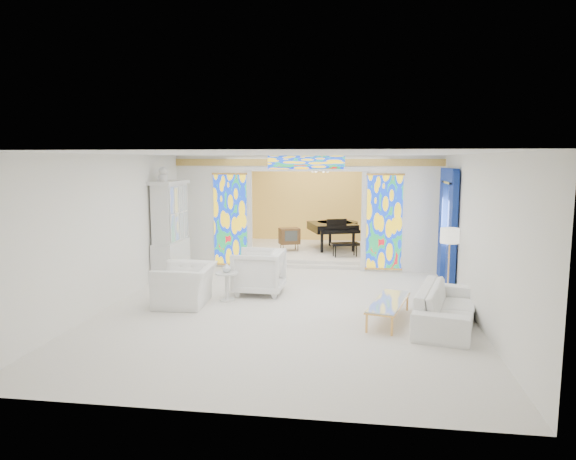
# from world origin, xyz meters

# --- Properties ---
(floor) EXTENTS (12.00, 12.00, 0.00)m
(floor) POSITION_xyz_m (0.00, 0.00, 0.00)
(floor) COLOR white
(floor) RESTS_ON ground
(ceiling) EXTENTS (7.00, 12.00, 0.02)m
(ceiling) POSITION_xyz_m (0.00, 0.00, 3.00)
(ceiling) COLOR white
(ceiling) RESTS_ON wall_back
(wall_back) EXTENTS (7.00, 0.02, 3.00)m
(wall_back) POSITION_xyz_m (0.00, 6.00, 1.50)
(wall_back) COLOR white
(wall_back) RESTS_ON floor
(wall_front) EXTENTS (7.00, 0.02, 3.00)m
(wall_front) POSITION_xyz_m (0.00, -6.00, 1.50)
(wall_front) COLOR white
(wall_front) RESTS_ON floor
(wall_left) EXTENTS (0.02, 12.00, 3.00)m
(wall_left) POSITION_xyz_m (-3.50, 0.00, 1.50)
(wall_left) COLOR white
(wall_left) RESTS_ON floor
(wall_right) EXTENTS (0.02, 12.00, 3.00)m
(wall_right) POSITION_xyz_m (3.50, 0.00, 1.50)
(wall_right) COLOR white
(wall_right) RESTS_ON floor
(partition_wall) EXTENTS (7.00, 0.22, 3.00)m
(partition_wall) POSITION_xyz_m (0.00, 2.00, 1.65)
(partition_wall) COLOR white
(partition_wall) RESTS_ON floor
(stained_glass_left) EXTENTS (0.90, 0.04, 2.40)m
(stained_glass_left) POSITION_xyz_m (-2.03, 1.89, 1.30)
(stained_glass_left) COLOR gold
(stained_glass_left) RESTS_ON partition_wall
(stained_glass_right) EXTENTS (0.90, 0.04, 2.40)m
(stained_glass_right) POSITION_xyz_m (2.03, 1.89, 1.30)
(stained_glass_right) COLOR gold
(stained_glass_right) RESTS_ON partition_wall
(stained_glass_transom) EXTENTS (2.00, 0.04, 0.34)m
(stained_glass_transom) POSITION_xyz_m (0.00, 1.89, 2.82)
(stained_glass_transom) COLOR gold
(stained_glass_transom) RESTS_ON partition_wall
(alcove_platform) EXTENTS (6.80, 3.80, 0.18)m
(alcove_platform) POSITION_xyz_m (0.00, 4.10, 0.09)
(alcove_platform) COLOR white
(alcove_platform) RESTS_ON floor
(gold_curtain_back) EXTENTS (6.70, 0.10, 2.90)m
(gold_curtain_back) POSITION_xyz_m (0.00, 5.88, 1.50)
(gold_curtain_back) COLOR #E9B051
(gold_curtain_back) RESTS_ON wall_back
(chandelier) EXTENTS (0.48, 0.48, 0.30)m
(chandelier) POSITION_xyz_m (0.20, 4.00, 2.55)
(chandelier) COLOR #DEA14E
(chandelier) RESTS_ON ceiling
(blue_drapes) EXTENTS (0.14, 1.85, 2.65)m
(blue_drapes) POSITION_xyz_m (3.40, 0.70, 1.58)
(blue_drapes) COLOR navy
(blue_drapes) RESTS_ON wall_right
(china_cabinet) EXTENTS (0.56, 1.46, 2.72)m
(china_cabinet) POSITION_xyz_m (-3.22, 0.60, 1.17)
(china_cabinet) COLOR silver
(china_cabinet) RESTS_ON floor
(armchair_left) EXTENTS (1.14, 1.28, 0.80)m
(armchair_left) POSITION_xyz_m (-2.04, -1.74, 0.40)
(armchair_left) COLOR white
(armchair_left) RESTS_ON floor
(armchair_right) EXTENTS (1.08, 1.05, 0.96)m
(armchair_right) POSITION_xyz_m (-0.75, -0.69, 0.48)
(armchair_right) COLOR white
(armchair_right) RESTS_ON floor
(sofa) EXTENTS (1.46, 2.49, 0.68)m
(sofa) POSITION_xyz_m (2.95, -2.35, 0.34)
(sofa) COLOR white
(sofa) RESTS_ON floor
(side_table) EXTENTS (0.52, 0.52, 0.59)m
(side_table) POSITION_xyz_m (-1.29, -1.34, 0.39)
(side_table) COLOR silver
(side_table) RESTS_ON floor
(vase) EXTENTS (0.23, 0.23, 0.20)m
(vase) POSITION_xyz_m (-1.29, -1.34, 0.70)
(vase) COLOR silver
(vase) RESTS_ON side_table
(coffee_table) EXTENTS (0.90, 1.74, 0.37)m
(coffee_table) POSITION_xyz_m (1.95, -2.26, 0.34)
(coffee_table) COLOR silver
(coffee_table) RESTS_ON floor
(floor_lamp) EXTENTS (0.49, 0.49, 1.53)m
(floor_lamp) POSITION_xyz_m (3.20, -0.87, 1.31)
(floor_lamp) COLOR #DEA14E
(floor_lamp) RESTS_ON floor
(grand_piano) EXTENTS (1.78, 2.70, 0.97)m
(grand_piano) POSITION_xyz_m (0.65, 4.31, 0.84)
(grand_piano) COLOR black
(grand_piano) RESTS_ON alcove_platform
(tv_console) EXTENTS (0.70, 0.60, 0.68)m
(tv_console) POSITION_xyz_m (-0.68, 3.64, 0.62)
(tv_console) COLOR brown
(tv_console) RESTS_ON alcove_platform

